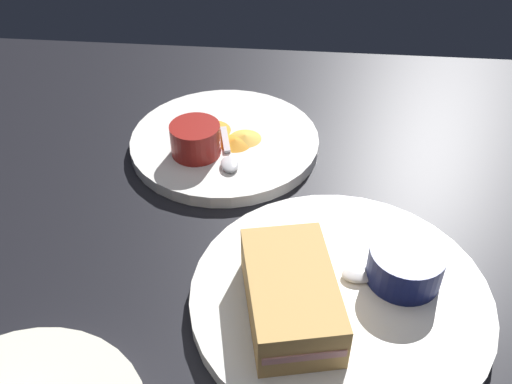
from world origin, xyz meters
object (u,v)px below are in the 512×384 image
at_px(ramekin_dark_sauce, 406,264).
at_px(spoon_by_gravy_ramekin, 229,158).
at_px(spoon_by_dark_ramekin, 344,275).
at_px(ramekin_light_gravy, 195,138).
at_px(sandwich_half_near, 291,295).
at_px(plate_chips_companion, 225,142).
at_px(plate_sandwich_main, 340,298).

relative_size(ramekin_dark_sauce, spoon_by_gravy_ramekin, 0.73).
height_order(spoon_by_dark_ramekin, ramekin_light_gravy, ramekin_light_gravy).
bearing_deg(ramekin_dark_sauce, spoon_by_gravy_ramekin, 48.08).
relative_size(sandwich_half_near, ramekin_light_gravy, 2.33).
bearing_deg(ramekin_light_gravy, plate_chips_companion, -39.81).
bearing_deg(sandwich_half_near, ramekin_dark_sauce, -64.31).
height_order(ramekin_dark_sauce, plate_chips_companion, ramekin_dark_sauce).
bearing_deg(plate_sandwich_main, ramekin_light_gravy, 39.83).
xyz_separation_m(sandwich_half_near, ramekin_dark_sauce, (0.05, -0.11, -0.00)).
bearing_deg(spoon_by_dark_ramekin, ramekin_dark_sauce, -85.31).
xyz_separation_m(ramekin_dark_sauce, spoon_by_gravy_ramekin, (0.17, 0.19, -0.02)).
bearing_deg(spoon_by_dark_ramekin, spoon_by_gravy_ramekin, 37.54).
distance_m(spoon_by_dark_ramekin, ramekin_light_gravy, 0.26).
distance_m(spoon_by_dark_ramekin, plate_chips_companion, 0.27).
bearing_deg(spoon_by_gravy_ramekin, ramekin_light_gravy, 72.87).
distance_m(ramekin_dark_sauce, ramekin_light_gravy, 0.30).
bearing_deg(plate_chips_companion, spoon_by_gravy_ramekin, -166.73).
distance_m(ramekin_light_gravy, spoon_by_gravy_ramekin, 0.05).
xyz_separation_m(sandwich_half_near, ramekin_light_gravy, (0.24, 0.13, -0.00)).
distance_m(plate_sandwich_main, spoon_by_dark_ramekin, 0.02).
xyz_separation_m(ramekin_light_gravy, spoon_by_gravy_ramekin, (-0.01, -0.04, -0.02)).
bearing_deg(plate_chips_companion, sandwich_half_near, -160.39).
height_order(plate_sandwich_main, spoon_by_gravy_ramekin, spoon_by_gravy_ramekin).
bearing_deg(ramekin_dark_sauce, sandwich_half_near, 115.69).
xyz_separation_m(plate_sandwich_main, plate_chips_companion, (0.25, 0.15, 0.00)).
bearing_deg(plate_sandwich_main, sandwich_half_near, 120.57).
height_order(plate_sandwich_main, sandwich_half_near, sandwich_half_near).
xyz_separation_m(ramekin_dark_sauce, plate_chips_companion, (0.22, 0.21, -0.03)).
bearing_deg(plate_chips_companion, plate_sandwich_main, -149.60).
relative_size(spoon_by_dark_ramekin, plate_chips_companion, 0.41).
bearing_deg(ramekin_dark_sauce, ramekin_light_gravy, 51.62).
xyz_separation_m(spoon_by_dark_ramekin, spoon_by_gravy_ramekin, (0.18, 0.14, 0.00)).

